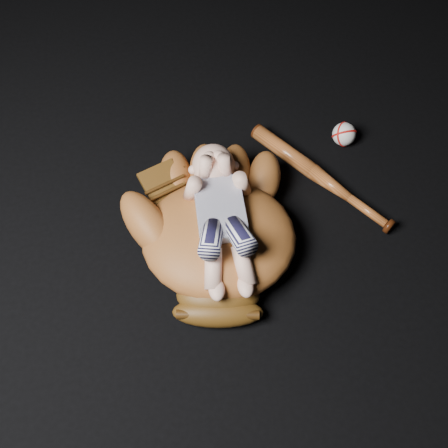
{
  "coord_description": "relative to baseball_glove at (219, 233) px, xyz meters",
  "views": [
    {
      "loc": [
        -0.21,
        -0.78,
        1.17
      ],
      "look_at": [
        -0.09,
        -0.06,
        0.09
      ],
      "focal_mm": 45.0,
      "sensor_mm": 36.0,
      "label": 1
    }
  ],
  "objects": [
    {
      "name": "baseball_glove",
      "position": [
        0.0,
        0.0,
        0.0
      ],
      "size": [
        0.53,
        0.58,
        0.16
      ],
      "primitive_type": null,
      "rotation": [
        0.0,
        0.0,
        -0.17
      ],
      "color": "brown",
      "rests_on": "ground"
    },
    {
      "name": "newborn_baby",
      "position": [
        0.01,
        0.0,
        0.06
      ],
      "size": [
        0.19,
        0.39,
        0.16
      ],
      "primitive_type": null,
      "rotation": [
        0.0,
        0.0,
        -0.03
      ],
      "color": "#E4AC93",
      "rests_on": "baseball_glove"
    },
    {
      "name": "baseball_bat",
      "position": [
        0.3,
        0.17,
        -0.06
      ],
      "size": [
        0.3,
        0.4,
        0.04
      ],
      "primitive_type": null,
      "rotation": [
        0.0,
        0.0,
        0.62
      ],
      "color": "brown",
      "rests_on": "ground"
    },
    {
      "name": "baseball",
      "position": [
        0.39,
        0.3,
        -0.05
      ],
      "size": [
        0.08,
        0.08,
        0.06
      ],
      "primitive_type": "sphere",
      "rotation": [
        0.0,
        0.0,
        0.4
      ],
      "color": "white",
      "rests_on": "ground"
    }
  ]
}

